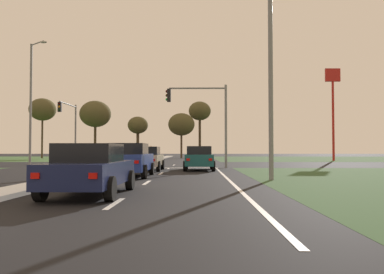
{
  "coord_description": "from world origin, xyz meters",
  "views": [
    {
      "loc": [
        5.48,
        -5.0,
        1.29
      ],
      "look_at": [
        5.07,
        27.04,
        2.37
      ],
      "focal_mm": 36.38,
      "sensor_mm": 36.0,
      "label": 1
    }
  ],
  "objects_px": {
    "car_beige_third": "(146,158)",
    "treeline_third": "(138,126)",
    "fastfood_pole_sign": "(333,93)",
    "treeline_fourth": "(181,124)",
    "street_lamp_near": "(273,47)",
    "treeline_near": "(43,110)",
    "car_teal_fourth": "(199,158)",
    "traffic_signal_far_left": "(70,121)",
    "pedestrian_at_median": "(151,151)",
    "traffic_signal_near_right": "(205,111)",
    "treeline_fifth": "(200,112)",
    "car_blue_near": "(130,160)",
    "car_navy_second": "(91,169)",
    "street_lamp_second": "(32,98)",
    "treeline_second": "(95,114)"
  },
  "relations": [
    {
      "from": "car_beige_third",
      "to": "treeline_near",
      "type": "distance_m",
      "value": 43.41
    },
    {
      "from": "car_beige_third",
      "to": "treeline_fourth",
      "type": "relative_size",
      "value": 0.62
    },
    {
      "from": "pedestrian_at_median",
      "to": "fastfood_pole_sign",
      "type": "bearing_deg",
      "value": -111.56
    },
    {
      "from": "street_lamp_near",
      "to": "treeline_fifth",
      "type": "bearing_deg",
      "value": 93.26
    },
    {
      "from": "treeline_fourth",
      "to": "car_navy_second",
      "type": "bearing_deg",
      "value": -90.66
    },
    {
      "from": "treeline_third",
      "to": "treeline_fifth",
      "type": "xyz_separation_m",
      "value": [
        10.12,
        2.05,
        2.5
      ]
    },
    {
      "from": "traffic_signal_near_right",
      "to": "treeline_fourth",
      "type": "height_order",
      "value": "treeline_fourth"
    },
    {
      "from": "traffic_signal_far_left",
      "to": "traffic_signal_near_right",
      "type": "bearing_deg",
      "value": -39.82
    },
    {
      "from": "car_teal_fourth",
      "to": "street_lamp_near",
      "type": "xyz_separation_m",
      "value": [
        3.11,
        -8.5,
        4.89
      ]
    },
    {
      "from": "fastfood_pole_sign",
      "to": "treeline_fourth",
      "type": "relative_size",
      "value": 1.57
    },
    {
      "from": "street_lamp_second",
      "to": "pedestrian_at_median",
      "type": "relative_size",
      "value": 6.12
    },
    {
      "from": "car_beige_third",
      "to": "treeline_third",
      "type": "xyz_separation_m",
      "value": [
        -6.42,
        38.62,
        4.49
      ]
    },
    {
      "from": "car_beige_third",
      "to": "car_teal_fourth",
      "type": "distance_m",
      "value": 3.39
    },
    {
      "from": "car_blue_near",
      "to": "traffic_signal_near_right",
      "type": "relative_size",
      "value": 0.76
    },
    {
      "from": "car_navy_second",
      "to": "treeline_near",
      "type": "bearing_deg",
      "value": 113.22
    },
    {
      "from": "street_lamp_near",
      "to": "treeline_fourth",
      "type": "height_order",
      "value": "street_lamp_near"
    },
    {
      "from": "traffic_signal_near_right",
      "to": "treeline_fifth",
      "type": "relative_size",
      "value": 0.64
    },
    {
      "from": "car_blue_near",
      "to": "street_lamp_second",
      "type": "distance_m",
      "value": 18.18
    },
    {
      "from": "car_blue_near",
      "to": "treeline_near",
      "type": "relative_size",
      "value": 0.48
    },
    {
      "from": "car_beige_third",
      "to": "fastfood_pole_sign",
      "type": "distance_m",
      "value": 31.27
    },
    {
      "from": "traffic_signal_near_right",
      "to": "treeline_fourth",
      "type": "bearing_deg",
      "value": 95.2
    },
    {
      "from": "treeline_fifth",
      "to": "traffic_signal_far_left",
      "type": "bearing_deg",
      "value": -118.14
    },
    {
      "from": "car_beige_third",
      "to": "treeline_fourth",
      "type": "distance_m",
      "value": 37.67
    },
    {
      "from": "car_blue_near",
      "to": "car_navy_second",
      "type": "distance_m",
      "value": 7.66
    },
    {
      "from": "fastfood_pole_sign",
      "to": "treeline_fifth",
      "type": "relative_size",
      "value": 1.19
    },
    {
      "from": "street_lamp_near",
      "to": "pedestrian_at_median",
      "type": "height_order",
      "value": "street_lamp_near"
    },
    {
      "from": "treeline_third",
      "to": "treeline_fifth",
      "type": "relative_size",
      "value": 0.71
    },
    {
      "from": "fastfood_pole_sign",
      "to": "traffic_signal_far_left",
      "type": "bearing_deg",
      "value": -165.5
    },
    {
      "from": "traffic_signal_far_left",
      "to": "treeline_third",
      "type": "xyz_separation_m",
      "value": [
        3.45,
        23.31,
        1.0
      ]
    },
    {
      "from": "fastfood_pole_sign",
      "to": "treeline_near",
      "type": "distance_m",
      "value": 43.63
    },
    {
      "from": "car_blue_near",
      "to": "car_teal_fourth",
      "type": "distance_m",
      "value": 7.07
    },
    {
      "from": "traffic_signal_near_right",
      "to": "fastfood_pole_sign",
      "type": "height_order",
      "value": "fastfood_pole_sign"
    },
    {
      "from": "traffic_signal_near_right",
      "to": "car_teal_fourth",
      "type": "bearing_deg",
      "value": -97.27
    },
    {
      "from": "traffic_signal_near_right",
      "to": "treeline_second",
      "type": "height_order",
      "value": "treeline_second"
    },
    {
      "from": "traffic_signal_far_left",
      "to": "treeline_fourth",
      "type": "distance_m",
      "value": 24.5
    },
    {
      "from": "street_lamp_near",
      "to": "treeline_third",
      "type": "height_order",
      "value": "street_lamp_near"
    },
    {
      "from": "traffic_signal_near_right",
      "to": "fastfood_pole_sign",
      "type": "relative_size",
      "value": 0.54
    },
    {
      "from": "car_teal_fourth",
      "to": "treeline_third",
      "type": "bearing_deg",
      "value": 104.39
    },
    {
      "from": "car_blue_near",
      "to": "street_lamp_second",
      "type": "relative_size",
      "value": 0.44
    },
    {
      "from": "street_lamp_near",
      "to": "treeline_near",
      "type": "height_order",
      "value": "street_lamp_near"
    },
    {
      "from": "treeline_third",
      "to": "car_teal_fourth",
      "type": "bearing_deg",
      "value": -75.61
    },
    {
      "from": "traffic_signal_far_left",
      "to": "treeline_fifth",
      "type": "xyz_separation_m",
      "value": [
        13.56,
        25.36,
        3.5
      ]
    },
    {
      "from": "car_blue_near",
      "to": "car_beige_third",
      "type": "distance_m",
      "value": 5.65
    },
    {
      "from": "treeline_fourth",
      "to": "treeline_fifth",
      "type": "height_order",
      "value": "treeline_fifth"
    },
    {
      "from": "traffic_signal_far_left",
      "to": "treeline_second",
      "type": "bearing_deg",
      "value": 98.7
    },
    {
      "from": "street_lamp_second",
      "to": "fastfood_pole_sign",
      "type": "height_order",
      "value": "fastfood_pole_sign"
    },
    {
      "from": "car_blue_near",
      "to": "pedestrian_at_median",
      "type": "relative_size",
      "value": 2.72
    },
    {
      "from": "car_blue_near",
      "to": "pedestrian_at_median",
      "type": "xyz_separation_m",
      "value": [
        -2.5,
        29.54,
        0.34
      ]
    },
    {
      "from": "car_navy_second",
      "to": "street_lamp_second",
      "type": "xyz_separation_m",
      "value": [
        -10.95,
        21.46,
        4.98
      ]
    },
    {
      "from": "street_lamp_second",
      "to": "treeline_near",
      "type": "bearing_deg",
      "value": 110.24
    }
  ]
}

